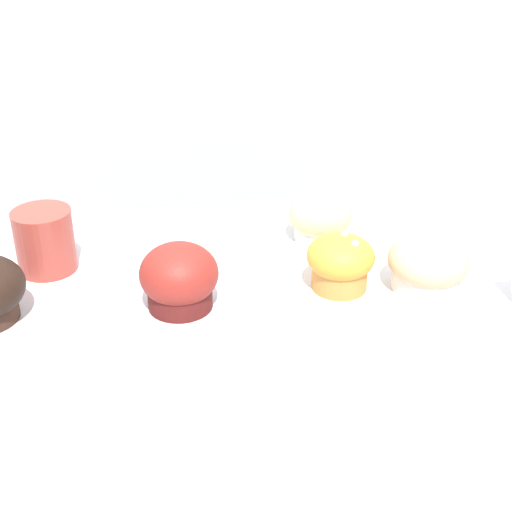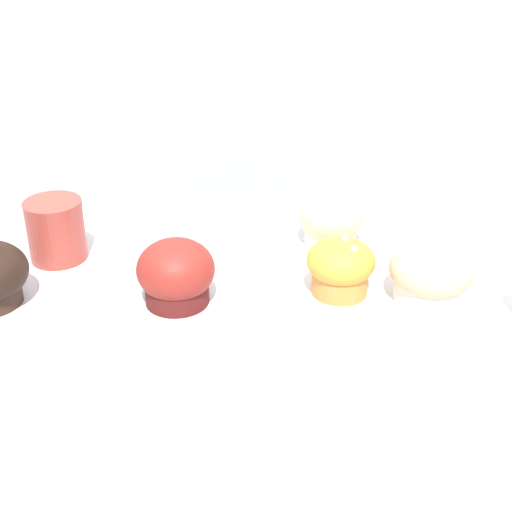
{
  "view_description": "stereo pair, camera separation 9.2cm",
  "coord_description": "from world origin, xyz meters",
  "px_view_note": "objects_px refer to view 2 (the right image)",
  "views": [
    {
      "loc": [
        -0.13,
        -0.76,
        1.41
      ],
      "look_at": [
        0.01,
        0.04,
        0.98
      ],
      "focal_mm": 50.0,
      "sensor_mm": 36.0,
      "label": 1
    },
    {
      "loc": [
        -0.04,
        -0.77,
        1.41
      ],
      "look_at": [
        0.01,
        0.04,
        0.98
      ],
      "focal_mm": 50.0,
      "sensor_mm": 36.0,
      "label": 2
    }
  ],
  "objects_px": {
    "muffin_front_left": "(430,274)",
    "muffin_back_right": "(331,221)",
    "muffin_front_right": "(176,274)",
    "muffin_front_center": "(340,267)",
    "coffee_cup": "(56,228)"
  },
  "relations": [
    {
      "from": "muffin_front_left",
      "to": "muffin_back_right",
      "type": "bearing_deg",
      "value": 121.78
    },
    {
      "from": "muffin_front_right",
      "to": "muffin_front_left",
      "type": "bearing_deg",
      "value": -1.84
    },
    {
      "from": "muffin_back_right",
      "to": "muffin_front_right",
      "type": "xyz_separation_m",
      "value": [
        -0.22,
        -0.15,
        0.01
      ]
    },
    {
      "from": "muffin_front_center",
      "to": "muffin_back_right",
      "type": "distance_m",
      "value": 0.14
    },
    {
      "from": "muffin_front_right",
      "to": "muffin_back_right",
      "type": "bearing_deg",
      "value": 34.82
    },
    {
      "from": "muffin_front_center",
      "to": "coffee_cup",
      "type": "xyz_separation_m",
      "value": [
        -0.38,
        0.12,
        0.01
      ]
    },
    {
      "from": "muffin_front_left",
      "to": "coffee_cup",
      "type": "relative_size",
      "value": 0.88
    },
    {
      "from": "muffin_front_left",
      "to": "coffee_cup",
      "type": "distance_m",
      "value": 0.51
    },
    {
      "from": "muffin_back_right",
      "to": "coffee_cup",
      "type": "distance_m",
      "value": 0.39
    },
    {
      "from": "muffin_front_center",
      "to": "coffee_cup",
      "type": "bearing_deg",
      "value": 162.46
    },
    {
      "from": "muffin_front_center",
      "to": "muffin_front_left",
      "type": "xyz_separation_m",
      "value": [
        0.11,
        -0.02,
        -0.0
      ]
    },
    {
      "from": "muffin_back_right",
      "to": "coffee_cup",
      "type": "xyz_separation_m",
      "value": [
        -0.39,
        -0.02,
        0.01
      ]
    },
    {
      "from": "muffin_front_center",
      "to": "muffin_back_right",
      "type": "relative_size",
      "value": 0.94
    },
    {
      "from": "muffin_back_right",
      "to": "coffee_cup",
      "type": "height_order",
      "value": "coffee_cup"
    },
    {
      "from": "muffin_front_left",
      "to": "muffin_front_right",
      "type": "bearing_deg",
      "value": 178.16
    }
  ]
}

